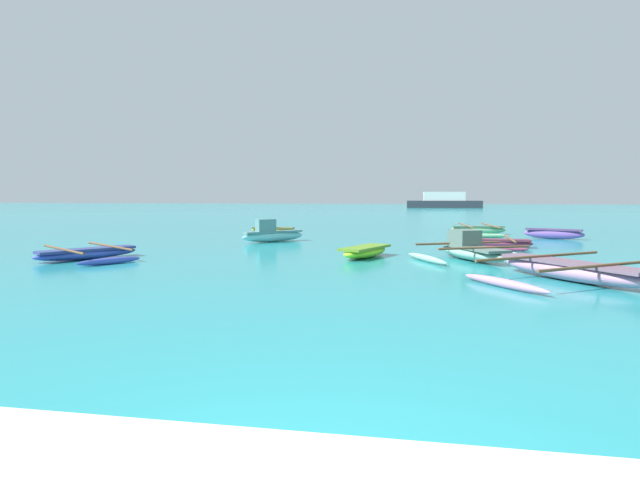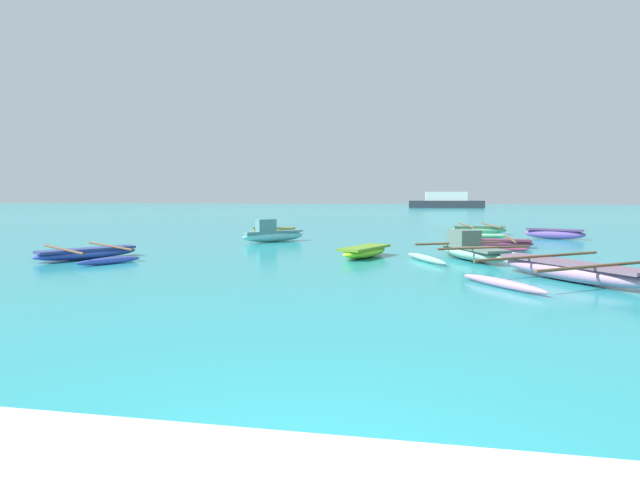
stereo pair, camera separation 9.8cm
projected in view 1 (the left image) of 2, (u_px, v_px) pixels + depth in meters
moored_boat_0 at (87, 253)px, 15.66m from camera, size 4.01×3.58×0.40m
moored_boat_1 at (272, 229)px, 26.40m from camera, size 2.41×0.51×0.68m
moored_boat_2 at (478, 230)px, 25.78m from camera, size 2.82×4.60×0.49m
moored_boat_3 at (365, 251)px, 16.11m from camera, size 1.70×2.53×0.36m
moored_boat_4 at (490, 243)px, 19.27m from camera, size 3.16×3.39×0.38m
moored_boat_5 at (470, 250)px, 15.52m from camera, size 3.98×3.58×0.92m
moored_boat_6 at (272, 234)px, 21.51m from camera, size 2.43×2.38×0.99m
moored_boat_7 at (571, 270)px, 11.67m from camera, size 4.97×4.49×0.52m
moored_boat_8 at (554, 233)px, 22.94m from camera, size 2.56×1.39×0.47m
distant_ferry at (444, 201)px, 81.28m from camera, size 11.91×2.62×2.62m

